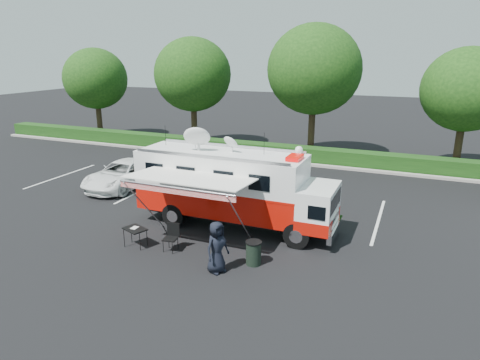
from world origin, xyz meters
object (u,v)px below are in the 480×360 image
Objects in this scene: command_truck at (234,187)px; white_suv at (125,186)px; folding_table at (135,230)px; trash_bin at (254,253)px.

command_truck reaches higher than white_suv.
folding_table is at bearing -48.85° from white_suv.
command_truck reaches higher than folding_table.
white_suv is (-7.71, 2.75, -1.72)m from command_truck.
command_truck is 8.19× the size of folding_table.
command_truck is 4.29m from folding_table.
trash_bin is at bearing -55.05° from command_truck.
white_suv is at bearing 150.10° from trash_bin.
white_suv is 5.95× the size of trash_bin.
command_truck is 1.66× the size of white_suv.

